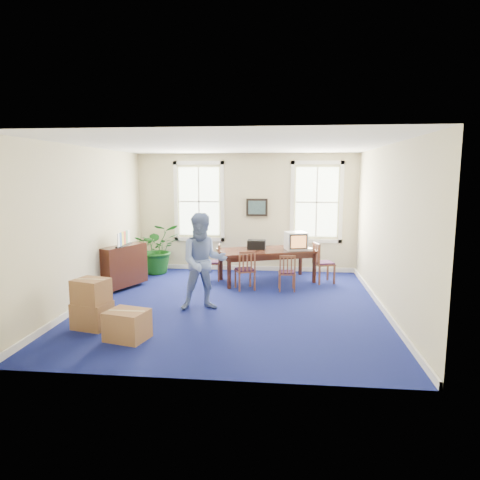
# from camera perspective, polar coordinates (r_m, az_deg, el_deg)

# --- Properties ---
(floor) EXTENTS (6.50, 6.50, 0.00)m
(floor) POSITION_cam_1_polar(r_m,az_deg,el_deg) (8.85, -1.05, -8.61)
(floor) COLOR navy
(floor) RESTS_ON ground
(ceiling) EXTENTS (6.50, 6.50, 0.00)m
(ceiling) POSITION_cam_1_polar(r_m,az_deg,el_deg) (8.47, -1.11, 12.54)
(ceiling) COLOR white
(ceiling) RESTS_ON ground
(wall_back) EXTENTS (6.50, 0.00, 6.50)m
(wall_back) POSITION_cam_1_polar(r_m,az_deg,el_deg) (11.73, 0.81, 3.66)
(wall_back) COLOR beige
(wall_back) RESTS_ON ground
(wall_front) EXTENTS (6.50, 0.00, 6.50)m
(wall_front) POSITION_cam_1_polar(r_m,az_deg,el_deg) (5.34, -5.22, -2.53)
(wall_front) COLOR beige
(wall_front) RESTS_ON ground
(wall_left) EXTENTS (0.00, 6.50, 6.50)m
(wall_left) POSITION_cam_1_polar(r_m,az_deg,el_deg) (9.35, -19.65, 1.85)
(wall_left) COLOR beige
(wall_left) RESTS_ON ground
(wall_right) EXTENTS (0.00, 6.50, 6.50)m
(wall_right) POSITION_cam_1_polar(r_m,az_deg,el_deg) (8.69, 18.99, 1.39)
(wall_right) COLOR beige
(wall_right) RESTS_ON ground
(baseboard_back) EXTENTS (6.00, 0.04, 0.12)m
(baseboard_back) POSITION_cam_1_polar(r_m,az_deg,el_deg) (11.93, 0.78, -3.74)
(baseboard_back) COLOR white
(baseboard_back) RESTS_ON ground
(baseboard_left) EXTENTS (0.04, 6.50, 0.12)m
(baseboard_left) POSITION_cam_1_polar(r_m,az_deg,el_deg) (9.63, -19.02, -7.28)
(baseboard_left) COLOR white
(baseboard_left) RESTS_ON ground
(baseboard_right) EXTENTS (0.04, 6.50, 0.12)m
(baseboard_right) POSITION_cam_1_polar(r_m,az_deg,el_deg) (8.99, 18.31, -8.38)
(baseboard_right) COLOR white
(baseboard_right) RESTS_ON ground
(window_left) EXTENTS (1.40, 0.12, 2.20)m
(window_left) POSITION_cam_1_polar(r_m,az_deg,el_deg) (11.87, -5.48, 5.13)
(window_left) COLOR white
(window_left) RESTS_ON ground
(window_right) EXTENTS (1.40, 0.12, 2.20)m
(window_right) POSITION_cam_1_polar(r_m,az_deg,el_deg) (11.68, 10.17, 4.98)
(window_right) COLOR white
(window_right) RESTS_ON ground
(wall_picture) EXTENTS (0.58, 0.06, 0.48)m
(wall_picture) POSITION_cam_1_polar(r_m,az_deg,el_deg) (11.64, 2.27, 4.36)
(wall_picture) COLOR black
(wall_picture) RESTS_ON ground
(conference_table) EXTENTS (2.58, 1.84, 0.80)m
(conference_table) POSITION_cam_1_polar(r_m,az_deg,el_deg) (10.66, 3.63, -3.39)
(conference_table) COLOR #3E1B12
(conference_table) RESTS_ON ground
(crt_tv) EXTENTS (0.60, 0.63, 0.44)m
(crt_tv) POSITION_cam_1_polar(r_m,az_deg,el_deg) (10.60, 7.44, -0.11)
(crt_tv) COLOR #B7B7BC
(crt_tv) RESTS_ON conference_table
(game_console) EXTENTS (0.17, 0.21, 0.05)m
(game_console) POSITION_cam_1_polar(r_m,az_deg,el_deg) (10.59, 9.16, -1.21)
(game_console) COLOR white
(game_console) RESTS_ON conference_table
(equipment_bag) EXTENTS (0.46, 0.31, 0.22)m
(equipment_bag) POSITION_cam_1_polar(r_m,az_deg,el_deg) (10.63, 2.22, -0.60)
(equipment_bag) COLOR black
(equipment_bag) RESTS_ON conference_table
(chair_near_left) EXTENTS (0.54, 0.54, 0.93)m
(chair_near_left) POSITION_cam_1_polar(r_m,az_deg,el_deg) (9.89, 0.66, -3.96)
(chair_near_left) COLOR brown
(chair_near_left) RESTS_ON ground
(chair_near_right) EXTENTS (0.40, 0.40, 0.85)m
(chair_near_right) POSITION_cam_1_polar(r_m,az_deg,el_deg) (9.86, 6.26, -4.29)
(chair_near_right) COLOR brown
(chair_near_right) RESTS_ON ground
(chair_end_left) EXTENTS (0.45, 0.45, 0.91)m
(chair_end_left) POSITION_cam_1_polar(r_m,az_deg,el_deg) (10.78, -3.79, -2.95)
(chair_end_left) COLOR brown
(chair_end_left) RESTS_ON ground
(chair_end_right) EXTENTS (0.56, 0.56, 0.99)m
(chair_end_right) POSITION_cam_1_polar(r_m,az_deg,el_deg) (10.68, 11.13, -3.00)
(chair_end_right) COLOR brown
(chair_end_right) RESTS_ON ground
(man) EXTENTS (1.09, 0.95, 1.91)m
(man) POSITION_cam_1_polar(r_m,az_deg,el_deg) (8.37, -4.90, -2.92)
(man) COLOR #6D85BF
(man) RESTS_ON ground
(credenza) EXTENTS (0.80, 1.24, 0.95)m
(credenza) POSITION_cam_1_polar(r_m,az_deg,el_deg) (10.29, -15.19, -3.72)
(credenza) COLOR #3E1B12
(credenza) RESTS_ON ground
(brochure_rack) EXTENTS (0.41, 0.77, 0.34)m
(brochure_rack) POSITION_cam_1_polar(r_m,az_deg,el_deg) (10.17, -15.24, -0.18)
(brochure_rack) COLOR #99999E
(brochure_rack) RESTS_ON credenza
(potted_plant) EXTENTS (1.53, 1.45, 1.35)m
(potted_plant) POSITION_cam_1_polar(r_m,az_deg,el_deg) (11.68, -10.93, -1.10)
(potted_plant) COLOR #104713
(potted_plant) RESTS_ON ground
(cardboard_boxes) EXTENTS (1.93, 1.93, 0.91)m
(cardboard_boxes) POSITION_cam_1_polar(r_m,az_deg,el_deg) (7.89, -17.31, -7.74)
(cardboard_boxes) COLOR #9B683F
(cardboard_boxes) RESTS_ON ground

